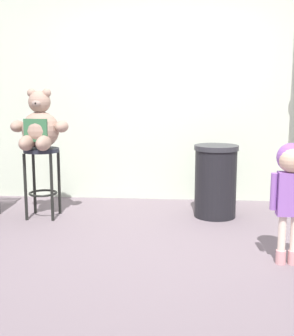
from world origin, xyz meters
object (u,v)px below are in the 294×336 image
Objects in this scene: bar_stool_with_teddy at (42,169)px; teddy_bear at (39,127)px; trash_bin at (216,181)px; child_walking at (291,177)px.

bar_stool_with_teddy is 0.44m from teddy_bear.
bar_stool_with_teddy is at bearing -174.88° from trash_bin.
child_walking is 1.23× the size of trash_bin.
teddy_bear is at bearing -90.00° from bar_stool_with_teddy.
trash_bin reaches higher than bar_stool_with_teddy.
trash_bin is at bearing 5.12° from bar_stool_with_teddy.
bar_stool_with_teddy is 1.20× the size of teddy_bear.
trash_bin is (-0.48, 1.32, -0.30)m from child_walking.
bar_stool_with_teddy is at bearing 90.00° from teddy_bear.
child_walking is at bearing -70.25° from trash_bin.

